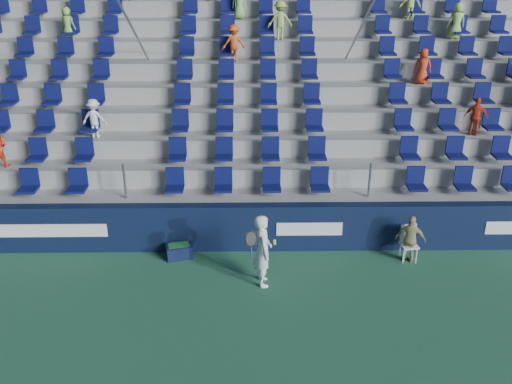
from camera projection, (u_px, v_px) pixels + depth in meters
ground at (248, 327)px, 11.33m from camera, size 70.00×70.00×0.00m
sponsor_wall at (248, 227)px, 13.96m from camera, size 24.00×0.32×1.20m
grandstand at (247, 109)px, 17.98m from camera, size 24.00×8.17×6.63m
tennis_player at (263, 250)px, 12.44m from camera, size 0.69×0.67×1.69m
line_judge_chair at (409, 240)px, 13.58m from camera, size 0.43×0.44×0.87m
line_judge at (410, 239)px, 13.41m from camera, size 0.75×0.48×1.19m
ball_bin at (179, 250)px, 13.74m from camera, size 0.69×0.54×0.34m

